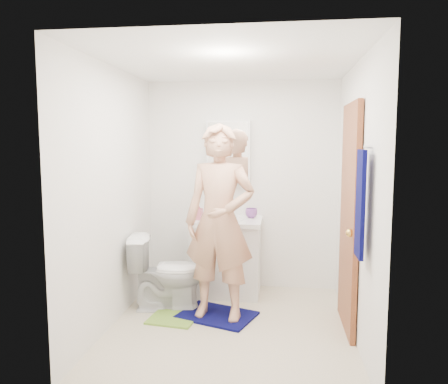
# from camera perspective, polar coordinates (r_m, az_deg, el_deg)

# --- Properties ---
(floor) EXTENTS (2.20, 2.40, 0.02)m
(floor) POSITION_cam_1_polar(r_m,az_deg,el_deg) (4.24, 0.79, -17.33)
(floor) COLOR beige
(floor) RESTS_ON ground
(ceiling) EXTENTS (2.20, 2.40, 0.02)m
(ceiling) POSITION_cam_1_polar(r_m,az_deg,el_deg) (3.94, 0.85, 16.84)
(ceiling) COLOR white
(ceiling) RESTS_ON ground
(wall_back) EXTENTS (2.20, 0.02, 2.40)m
(wall_back) POSITION_cam_1_polar(r_m,az_deg,el_deg) (5.11, 2.36, 0.85)
(wall_back) COLOR white
(wall_back) RESTS_ON ground
(wall_front) EXTENTS (2.20, 0.02, 2.40)m
(wall_front) POSITION_cam_1_polar(r_m,az_deg,el_deg) (2.72, -2.07, -4.11)
(wall_front) COLOR white
(wall_front) RESTS_ON ground
(wall_left) EXTENTS (0.02, 2.40, 2.40)m
(wall_left) POSITION_cam_1_polar(r_m,az_deg,el_deg) (4.18, -14.47, -0.60)
(wall_left) COLOR white
(wall_left) RESTS_ON ground
(wall_right) EXTENTS (0.02, 2.40, 2.40)m
(wall_right) POSITION_cam_1_polar(r_m,az_deg,el_deg) (3.94, 17.07, -1.11)
(wall_right) COLOR white
(wall_right) RESTS_ON ground
(vanity_cabinet) EXTENTS (0.75, 0.55, 0.80)m
(vanity_cabinet) POSITION_cam_1_polar(r_m,az_deg,el_deg) (4.98, 0.28, -8.67)
(vanity_cabinet) COLOR white
(vanity_cabinet) RESTS_ON floor
(countertop) EXTENTS (0.79, 0.59, 0.05)m
(countertop) POSITION_cam_1_polar(r_m,az_deg,el_deg) (4.88, 0.28, -3.85)
(countertop) COLOR white
(countertop) RESTS_ON vanity_cabinet
(sink_basin) EXTENTS (0.40, 0.40, 0.03)m
(sink_basin) POSITION_cam_1_polar(r_m,az_deg,el_deg) (4.88, 0.28, -3.68)
(sink_basin) COLOR white
(sink_basin) RESTS_ON countertop
(faucet) EXTENTS (0.03, 0.03, 0.12)m
(faucet) POSITION_cam_1_polar(r_m,az_deg,el_deg) (5.04, 0.53, -2.54)
(faucet) COLOR silver
(faucet) RESTS_ON countertop
(medicine_cabinet) EXTENTS (0.50, 0.12, 0.70)m
(medicine_cabinet) POSITION_cam_1_polar(r_m,az_deg,el_deg) (5.03, 0.60, 5.33)
(medicine_cabinet) COLOR white
(medicine_cabinet) RESTS_ON wall_back
(mirror_panel) EXTENTS (0.46, 0.01, 0.66)m
(mirror_panel) POSITION_cam_1_polar(r_m,az_deg,el_deg) (4.97, 0.52, 5.32)
(mirror_panel) COLOR white
(mirror_panel) RESTS_ON wall_back
(door) EXTENTS (0.05, 0.80, 2.05)m
(door) POSITION_cam_1_polar(r_m,az_deg,el_deg) (4.11, 16.02, -3.25)
(door) COLOR #974E29
(door) RESTS_ON ground
(door_knob) EXTENTS (0.07, 0.07, 0.07)m
(door_knob) POSITION_cam_1_polar(r_m,az_deg,el_deg) (3.80, 16.11, -5.16)
(door_knob) COLOR gold
(door_knob) RESTS_ON door
(towel) EXTENTS (0.03, 0.24, 0.80)m
(towel) POSITION_cam_1_polar(r_m,az_deg,el_deg) (3.37, 17.38, -1.52)
(towel) COLOR #070845
(towel) RESTS_ON wall_right
(towel_hook) EXTENTS (0.06, 0.02, 0.02)m
(towel_hook) POSITION_cam_1_polar(r_m,az_deg,el_deg) (3.34, 18.30, 5.63)
(towel_hook) COLOR silver
(towel_hook) RESTS_ON wall_right
(toilet) EXTENTS (0.80, 0.52, 0.76)m
(toilet) POSITION_cam_1_polar(r_m,az_deg,el_deg) (4.58, -7.41, -10.33)
(toilet) COLOR white
(toilet) RESTS_ON floor
(bath_mat) EXTENTS (0.84, 0.71, 0.02)m
(bath_mat) POSITION_cam_1_polar(r_m,az_deg,el_deg) (4.46, -0.93, -15.79)
(bath_mat) COLOR #070845
(bath_mat) RESTS_ON floor
(green_rug) EXTENTS (0.49, 0.43, 0.02)m
(green_rug) POSITION_cam_1_polar(r_m,az_deg,el_deg) (4.41, -6.70, -16.09)
(green_rug) COLOR #79A938
(green_rug) RESTS_ON floor
(soap_dispenser) EXTENTS (0.09, 0.10, 0.18)m
(soap_dispenser) POSITION_cam_1_polar(r_m,az_deg,el_deg) (4.84, -3.35, -2.56)
(soap_dispenser) COLOR #C35B6E
(soap_dispenser) RESTS_ON countertop
(toothbrush_cup) EXTENTS (0.17, 0.17, 0.11)m
(toothbrush_cup) POSITION_cam_1_polar(r_m,az_deg,el_deg) (4.96, 3.59, -2.77)
(toothbrush_cup) COLOR #7D4496
(toothbrush_cup) RESTS_ON countertop
(man) EXTENTS (0.74, 0.54, 1.86)m
(man) POSITION_cam_1_polar(r_m,az_deg,el_deg) (4.15, -0.58, -3.93)
(man) COLOR tan
(man) RESTS_ON bath_mat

